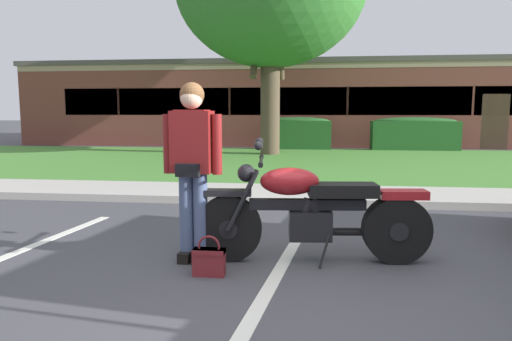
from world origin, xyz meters
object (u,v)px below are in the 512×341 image
rider_person (192,159)px  hedge_left (296,133)px  motorcycle (322,213)px  brick_building (341,105)px  hedge_center_left (414,133)px  handbag (209,259)px

rider_person → hedge_left: rider_person is taller
motorcycle → rider_person: bearing=-174.1°
motorcycle → rider_person: 1.33m
rider_person → brick_building: (2.43, 19.30, 0.79)m
hedge_left → hedge_center_left: 4.30m
motorcycle → hedge_left: (-0.74, 13.28, 0.17)m
motorcycle → rider_person: size_ratio=1.32×
handbag → brick_building: size_ratio=0.01×
hedge_left → brick_building: brick_building is taller
handbag → hedge_left: (0.24, 13.79, 0.51)m
motorcycle → handbag: (-0.98, -0.51, -0.34)m
hedge_center_left → brick_building: (-2.35, 5.89, 1.13)m
motorcycle → rider_person: rider_person is taller
handbag → brick_building: 19.87m
rider_person → brick_building: size_ratio=0.06×
rider_person → brick_building: bearing=82.8°
rider_person → handbag: 0.96m
rider_person → hedge_left: size_ratio=0.66×
rider_person → handbag: rider_person is taller
motorcycle → brick_building: brick_building is taller
handbag → hedge_center_left: bearing=71.8°
hedge_left → handbag: bearing=-91.0°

